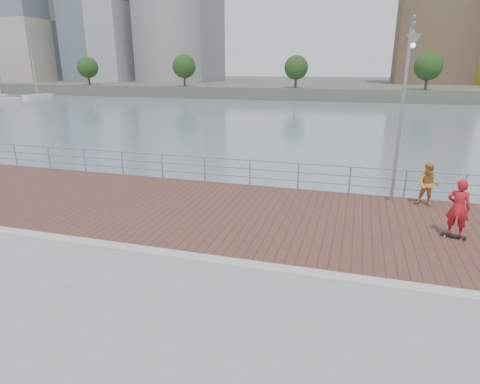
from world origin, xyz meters
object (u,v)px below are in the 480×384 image
(street_lamp, at_px, (407,82))
(skateboarder, at_px, (458,208))
(guardrail, at_px, (274,171))
(bystander, at_px, (428,185))

(street_lamp, distance_m, skateboarder, 4.61)
(guardrail, bearing_deg, street_lamp, -11.55)
(guardrail, bearing_deg, bystander, -7.59)
(skateboarder, bearing_deg, guardrail, -13.32)
(street_lamp, height_order, skateboarder, street_lamp)
(guardrail, relative_size, skateboarder, 22.82)
(guardrail, xyz_separation_m, skateboarder, (6.19, -3.64, 0.27))
(skateboarder, xyz_separation_m, bystander, (-0.39, 2.87, -0.15))
(guardrail, distance_m, skateboarder, 7.19)
(street_lamp, height_order, bystander, street_lamp)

